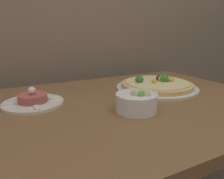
% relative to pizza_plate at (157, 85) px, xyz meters
% --- Properties ---
extents(dining_table, '(1.21, 0.78, 0.76)m').
position_rel_pizza_plate_xyz_m(dining_table, '(-0.27, -0.08, -0.12)').
color(dining_table, brown).
rests_on(dining_table, ground_plane).
extents(pizza_plate, '(0.35, 0.35, 0.06)m').
position_rel_pizza_plate_xyz_m(pizza_plate, '(0.00, 0.00, 0.00)').
color(pizza_plate, silver).
rests_on(pizza_plate, dining_table).
extents(tartare_plate, '(0.20, 0.20, 0.06)m').
position_rel_pizza_plate_xyz_m(tartare_plate, '(-0.51, 0.03, -0.00)').
color(tartare_plate, silver).
rests_on(tartare_plate, dining_table).
extents(small_bowl, '(0.13, 0.13, 0.07)m').
position_rel_pizza_plate_xyz_m(small_bowl, '(-0.23, -0.18, 0.02)').
color(small_bowl, white).
rests_on(small_bowl, dining_table).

